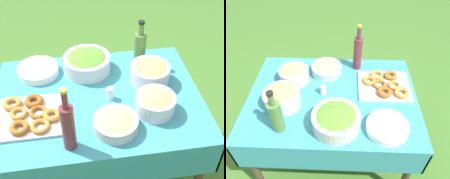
% 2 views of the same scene
% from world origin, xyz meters
% --- Properties ---
extents(ground_plane, '(14.00, 14.00, 0.00)m').
position_xyz_m(ground_plane, '(0.00, 0.00, 0.00)').
color(ground_plane, '#3D6B28').
extents(picnic_table, '(1.20, 0.88, 0.69)m').
position_xyz_m(picnic_table, '(0.00, 0.00, 0.59)').
color(picnic_table, teal).
rests_on(picnic_table, ground_plane).
extents(salad_bowl, '(0.30, 0.30, 0.13)m').
position_xyz_m(salad_bowl, '(0.04, -0.27, 0.75)').
color(salad_bowl, silver).
rests_on(salad_bowl, picnic_table).
extents(pasta_bowl, '(0.23, 0.23, 0.09)m').
position_xyz_m(pasta_bowl, '(-0.06, 0.25, 0.73)').
color(pasta_bowl, '#B2B7BC').
rests_on(pasta_bowl, picnic_table).
extents(donut_platter, '(0.38, 0.33, 0.05)m').
position_xyz_m(donut_platter, '(0.38, 0.10, 0.71)').
color(donut_platter, silver).
rests_on(donut_platter, picnic_table).
extents(plate_stack, '(0.26, 0.26, 0.05)m').
position_xyz_m(plate_stack, '(0.35, -0.29, 0.71)').
color(plate_stack, white).
rests_on(plate_stack, picnic_table).
extents(olive_oil_bottle, '(0.08, 0.08, 0.31)m').
position_xyz_m(olive_oil_bottle, '(-0.31, -0.30, 0.81)').
color(olive_oil_bottle, '#4C7238').
rests_on(olive_oil_bottle, picnic_table).
extents(wine_bottle, '(0.07, 0.07, 0.37)m').
position_xyz_m(wine_bottle, '(0.18, 0.33, 0.83)').
color(wine_bottle, maroon).
rests_on(wine_bottle, picnic_table).
extents(bread_bowl, '(0.22, 0.22, 0.12)m').
position_xyz_m(bread_bowl, '(-0.29, 0.15, 0.75)').
color(bread_bowl, silver).
rests_on(bread_bowl, picnic_table).
extents(fruit_bowl, '(0.24, 0.24, 0.13)m').
position_xyz_m(fruit_bowl, '(-0.33, -0.10, 0.76)').
color(fruit_bowl, silver).
rests_on(fruit_bowl, picnic_table).
extents(salt_shaker, '(0.04, 0.04, 0.07)m').
position_xyz_m(salt_shaker, '(-0.07, 0.01, 0.72)').
color(salt_shaker, white).
rests_on(salt_shaker, picnic_table).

